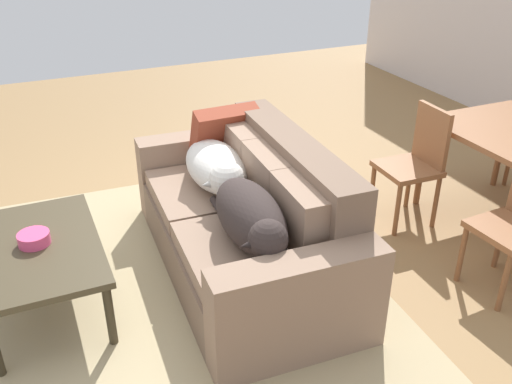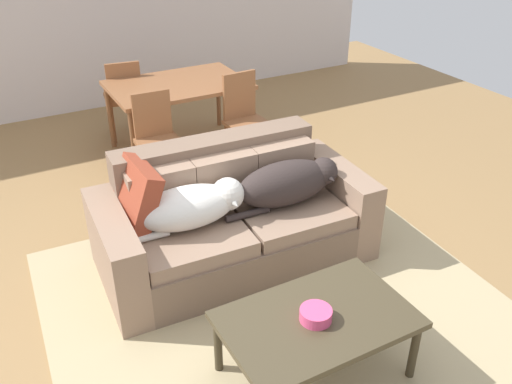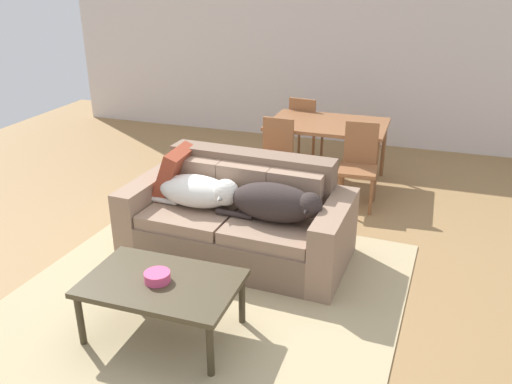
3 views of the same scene
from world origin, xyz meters
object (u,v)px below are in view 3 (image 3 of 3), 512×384
Objects in this scene: dining_chair_near_left at (275,154)px; bowl_on_coffee_table at (157,277)px; couch at (239,219)px; dog_on_left_cushion at (200,191)px; dining_chair_near_right at (359,162)px; dining_table at (328,128)px; dining_chair_far_left at (305,126)px; dog_on_right_cushion at (277,203)px; coffee_table at (162,287)px; throw_pillow_by_left_arm at (174,173)px.

bowl_on_coffee_table is at bearing -88.74° from dining_chair_near_left.
couch reaches higher than dog_on_left_cushion.
dining_chair_near_right reaches higher than couch.
dining_chair_far_left is at bearing 125.99° from dining_table.
dining_chair_near_left reaches higher than dog_on_right_cushion.
dining_chair_near_left reaches higher than dining_table.
couch is at bearing -124.29° from dining_chair_near_right.
dog_on_left_cushion is at bearing -97.77° from dining_chair_near_left.
dining_chair_near_right is at bearing 70.62° from coffee_table.
dining_chair_far_left reaches higher than dog_on_left_cushion.
dining_chair_far_left reaches higher than dining_table.
couch is 2.59m from dining_chair_far_left.
dining_chair_near_left is at bearing 64.91° from throw_pillow_by_left_arm.
dog_on_right_cushion is 1.96× the size of throw_pillow_by_left_arm.
couch is 1.68m from dining_chair_near_right.
throw_pillow_by_left_arm is (-0.69, 0.09, 0.34)m from couch.
coffee_table is 2.89m from dining_chair_near_right.
dining_table is 0.73m from dining_chair_far_left.
dog_on_left_cushion is 4.96× the size of bowl_on_coffee_table.
dining_chair_near_left is (0.04, 2.69, 0.02)m from bowl_on_coffee_table.
dog_on_right_cushion is at bearing -109.25° from dining_chair_near_right.
dog_on_right_cushion reaches higher than bowl_on_coffee_table.
dog_on_right_cushion is 2.78m from dining_chair_far_left.
dining_chair_far_left is at bearing 101.75° from dog_on_right_cushion.
dining_chair_near_right reaches higher than dining_chair_near_left.
dining_chair_near_right is (1.55, 1.34, -0.17)m from throw_pillow_by_left_arm.
dog_on_left_cushion reaches higher than dining_table.
dining_chair_far_left reaches higher than dining_chair_near_left.
bowl_on_coffee_table is at bearing -98.68° from dining_table.
dining_table is at bearing 133.74° from dining_chair_far_left.
dog_on_left_cushion is 1.01× the size of dining_chair_near_left.
couch reaches higher than bowl_on_coffee_table.
dog_on_right_cushion is 0.67× the size of dining_table.
dog_on_left_cushion is 1.90× the size of throw_pillow_by_left_arm.
dining_chair_far_left is at bearing 124.40° from dining_chair_near_right.
bowl_on_coffee_table is 2.69m from dining_chair_near_left.
throw_pillow_by_left_arm is at bearing -113.00° from dining_chair_near_left.
dining_chair_near_right is (0.98, 2.74, 0.02)m from bowl_on_coffee_table.
coffee_table is at bearing -88.28° from dining_chair_near_left.
couch reaches higher than coffee_table.
couch is at bearing 84.77° from bowl_on_coffee_table.
dining_chair_far_left is (0.65, 2.49, -0.17)m from throw_pillow_by_left_arm.
couch reaches higher than dining_table.
throw_pillow_by_left_arm is 0.53× the size of dining_chair_near_left.
dog_on_left_cushion is at bearing -109.00° from dining_table.
dining_chair_near_left is (0.60, 1.29, -0.17)m from throw_pillow_by_left_arm.
couch is at bearing 161.16° from dog_on_right_cushion.
couch is 1.32m from bowl_on_coffee_table.
dog_on_left_cushion is at bearing 177.51° from dog_on_right_cushion.
bowl_on_coffee_table reaches higher than coffee_table.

